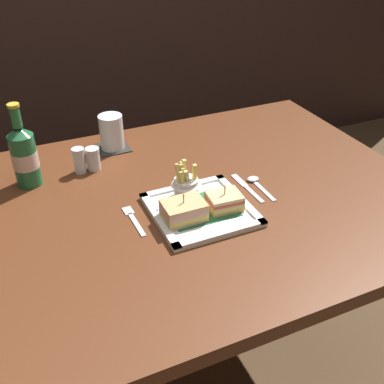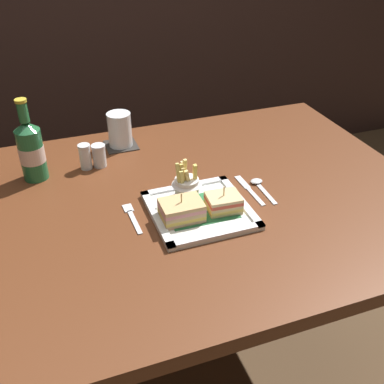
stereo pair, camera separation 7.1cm
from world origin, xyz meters
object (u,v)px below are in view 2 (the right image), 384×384
object	(u,v)px
dining_table	(185,222)
spoon	(259,184)
pepper_shaker	(99,157)
knife	(248,189)
beer_bottle	(31,150)
fries_cup	(186,184)
sandwich_half_left	(182,210)
salt_shaker	(85,158)
sandwich_half_right	(223,203)
water_glass	(120,132)
fork	(132,216)
square_plate	(200,210)

from	to	relation	value
dining_table	spoon	size ratio (longest dim) A/B	9.97
pepper_shaker	knife	bearing A→B (deg)	-36.84
beer_bottle	spoon	bearing A→B (deg)	-24.01
fries_cup	sandwich_half_left	bearing A→B (deg)	-116.25
dining_table	knife	xyz separation A→B (m)	(0.18, -0.02, 0.09)
salt_shaker	sandwich_half_right	bearing A→B (deg)	-50.13
dining_table	pepper_shaker	size ratio (longest dim) A/B	19.10
beer_bottle	water_glass	bearing A→B (deg)	22.65
beer_bottle	spoon	world-z (taller)	beer_bottle
beer_bottle	water_glass	distance (m)	0.30
fork	knife	size ratio (longest dim) A/B	0.87
beer_bottle	fork	size ratio (longest dim) A/B	1.72
dining_table	spoon	bearing A→B (deg)	-4.12
dining_table	sandwich_half_left	size ratio (longest dim) A/B	12.83
square_plate	sandwich_half_right	size ratio (longest dim) A/B	2.80
square_plate	sandwich_half_right	distance (m)	0.07
square_plate	sandwich_half_right	xyz separation A→B (m)	(0.06, -0.02, 0.02)
sandwich_half_left	water_glass	bearing A→B (deg)	96.42
dining_table	beer_bottle	xyz separation A→B (m)	(-0.37, 0.25, 0.18)
dining_table	water_glass	bearing A→B (deg)	104.81
fork	knife	distance (m)	0.34
fork	water_glass	bearing A→B (deg)	81.28
dining_table	salt_shaker	size ratio (longest dim) A/B	17.14
dining_table	fries_cup	world-z (taller)	fries_cup
dining_table	square_plate	distance (m)	0.12
sandwich_half_right	salt_shaker	size ratio (longest dim) A/B	1.14
beer_bottle	sandwich_half_right	bearing A→B (deg)	-38.30
pepper_shaker	sandwich_half_left	bearing A→B (deg)	-68.26
sandwich_half_right	fries_cup	distance (m)	0.11
water_glass	knife	size ratio (longest dim) A/B	0.68
knife	spoon	world-z (taller)	spoon
square_plate	water_glass	size ratio (longest dim) A/B	2.27
sandwich_half_left	fork	xyz separation A→B (m)	(-0.11, 0.06, -0.03)
knife	spoon	xyz separation A→B (m)	(0.04, 0.01, 0.00)
beer_bottle	fries_cup	bearing A→B (deg)	-35.46
spoon	salt_shaker	bearing A→B (deg)	148.87
dining_table	knife	distance (m)	0.20
sandwich_half_left	square_plate	bearing A→B (deg)	21.05
knife	salt_shaker	xyz separation A→B (m)	(-0.40, 0.27, 0.03)
water_glass	fork	world-z (taller)	water_glass
sandwich_half_right	fries_cup	world-z (taller)	fries_cup
beer_bottle	knife	size ratio (longest dim) A/B	1.49
fries_cup	salt_shaker	xyz separation A→B (m)	(-0.22, 0.27, -0.02)
fries_cup	knife	bearing A→B (deg)	-1.71
dining_table	knife	world-z (taller)	knife
fork	sandwich_half_right	bearing A→B (deg)	-15.84
sandwich_half_right	square_plate	bearing A→B (deg)	158.95
dining_table	fries_cup	size ratio (longest dim) A/B	12.19
salt_shaker	fork	bearing A→B (deg)	-76.61
fries_cup	salt_shaker	world-z (taller)	fries_cup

